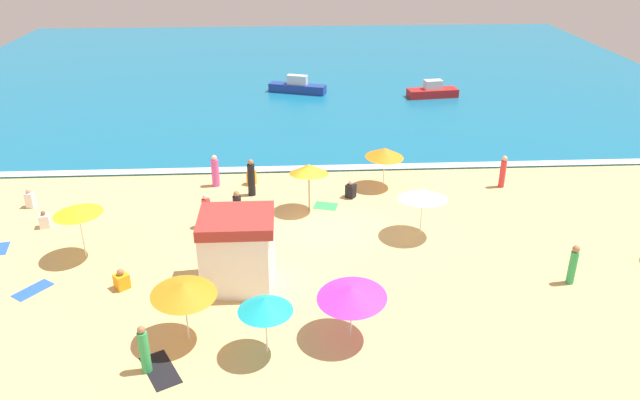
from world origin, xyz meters
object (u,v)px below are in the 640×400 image
(beach_umbrella_6, at_px, (352,292))
(beachgoer_4, at_px, (207,212))
(beachgoer_5, at_px, (503,172))
(beach_umbrella_4, at_px, (78,210))
(beachgoer_3, at_px, (251,178))
(beachgoer_0, at_px, (237,210))
(beachgoer_1, at_px, (45,220))
(beach_umbrella_3, at_px, (385,153))
(beachgoer_8, at_px, (30,199))
(lifeguard_cabana, at_px, (238,250))
(beachgoer_10, at_px, (351,190))
(beachgoer_7, at_px, (144,350))
(beachgoer_9, at_px, (573,265))
(small_boat_0, at_px, (297,87))
(beach_umbrella_7, at_px, (265,304))
(beachgoer_11, at_px, (122,280))
(beach_umbrella_0, at_px, (309,169))
(beachgoer_2, at_px, (252,177))
(beach_umbrella_2, at_px, (183,289))
(beachgoer_6, at_px, (215,172))
(beach_umbrella_1, at_px, (423,194))
(small_boat_1, at_px, (433,91))

(beach_umbrella_6, bearing_deg, beachgoer_4, 124.66)
(beachgoer_5, bearing_deg, beachgoer_4, -166.05)
(beach_umbrella_4, bearing_deg, beachgoer_3, 41.05)
(beachgoer_0, relative_size, beachgoer_1, 2.15)
(beach_umbrella_3, height_order, beachgoer_5, beach_umbrella_3)
(beachgoer_3, bearing_deg, beachgoer_8, -175.65)
(lifeguard_cabana, distance_m, beach_umbrella_4, 6.72)
(beachgoer_0, distance_m, beachgoer_1, 8.44)
(beachgoer_5, height_order, beachgoer_10, beachgoer_5)
(beachgoer_4, distance_m, beachgoer_7, 9.27)
(beachgoer_9, bearing_deg, small_boat_0, 110.02)
(beach_umbrella_7, height_order, beachgoer_7, beach_umbrella_7)
(beach_umbrella_3, height_order, beachgoer_11, beach_umbrella_3)
(beach_umbrella_7, xyz_separation_m, beachgoer_10, (3.75, 11.31, -1.47))
(beach_umbrella_0, height_order, beachgoer_7, beach_umbrella_0)
(beachgoer_9, bearing_deg, beach_umbrella_7, -163.03)
(beachgoer_2, relative_size, beachgoer_8, 0.98)
(beach_umbrella_4, bearing_deg, lifeguard_cabana, -20.06)
(beach_umbrella_2, xyz_separation_m, beachgoer_4, (-0.25, 7.80, -1.21))
(beach_umbrella_3, bearing_deg, beachgoer_4, -155.00)
(beachgoer_2, height_order, beachgoer_6, beachgoer_6)
(beach_umbrella_1, height_order, beach_umbrella_6, beach_umbrella_1)
(beach_umbrella_7, distance_m, beachgoer_10, 12.01)
(beachgoer_11, height_order, small_boat_1, small_boat_1)
(beach_umbrella_2, distance_m, beach_umbrella_7, 2.68)
(beach_umbrella_3, relative_size, beachgoer_2, 2.87)
(beachgoer_1, bearing_deg, lifeguard_cabana, -29.57)
(beach_umbrella_6, relative_size, beachgoer_9, 2.00)
(beachgoer_5, distance_m, beachgoer_9, 8.74)
(beachgoer_2, bearing_deg, beachgoer_3, -86.72)
(beachgoer_0, bearing_deg, small_boat_0, 81.81)
(beach_umbrella_6, distance_m, beachgoer_4, 9.70)
(beach_umbrella_0, distance_m, small_boat_0, 19.74)
(beach_umbrella_0, bearing_deg, beach_umbrella_7, -99.60)
(beach_umbrella_0, relative_size, beach_umbrella_6, 0.74)
(beach_umbrella_4, relative_size, beachgoer_8, 2.41)
(beachgoer_7, bearing_deg, small_boat_0, 80.34)
(beachgoer_6, relative_size, small_boat_1, 0.44)
(beach_umbrella_3, xyz_separation_m, beachgoer_5, (5.90, -0.34, -1.00))
(beach_umbrella_6, xyz_separation_m, beachgoer_3, (-3.70, 11.16, -0.85))
(beach_umbrella_2, relative_size, beachgoer_0, 1.74)
(small_boat_1, bearing_deg, beachgoer_8, -143.17)
(beach_umbrella_7, height_order, beachgoer_9, beach_umbrella_7)
(beach_umbrella_1, height_order, beachgoer_2, beach_umbrella_1)
(beach_umbrella_3, relative_size, beach_umbrella_6, 0.84)
(beachgoer_11, bearing_deg, beach_umbrella_4, 130.55)
(beach_umbrella_3, xyz_separation_m, small_boat_0, (-3.94, 17.24, -1.27))
(lifeguard_cabana, distance_m, beachgoer_11, 4.45)
(beach_umbrella_2, bearing_deg, beachgoer_4, 91.84)
(beachgoer_8, bearing_deg, beachgoer_4, -16.12)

